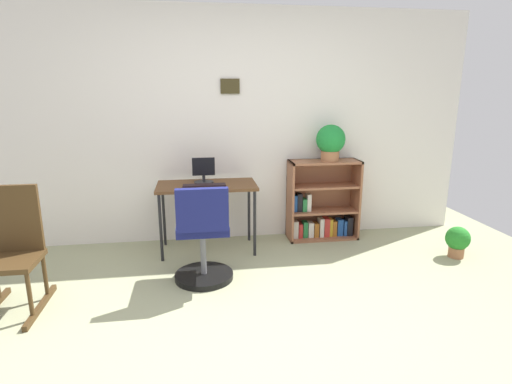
% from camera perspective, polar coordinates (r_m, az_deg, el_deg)
% --- Properties ---
extents(ground_plane, '(6.24, 6.24, 0.00)m').
position_cam_1_polar(ground_plane, '(2.87, 1.84, -20.85)').
color(ground_plane, '#9B9E79').
extents(wall_back, '(5.20, 0.12, 2.49)m').
position_cam_1_polar(wall_back, '(4.50, -3.01, 9.03)').
color(wall_back, silver).
rests_on(wall_back, ground_plane).
extents(desk, '(1.00, 0.51, 0.71)m').
position_cam_1_polar(desk, '(4.17, -6.90, 0.24)').
color(desk, brown).
rests_on(desk, ground_plane).
extents(monitor, '(0.23, 0.20, 0.26)m').
position_cam_1_polar(monitor, '(4.20, -7.34, 2.82)').
color(monitor, '#262628').
rests_on(monitor, desk).
extents(keyboard, '(0.42, 0.11, 0.02)m').
position_cam_1_polar(keyboard, '(4.07, -7.25, 0.94)').
color(keyboard, black).
rests_on(keyboard, desk).
extents(office_chair, '(0.52, 0.55, 0.89)m').
position_cam_1_polar(office_chair, '(3.55, -7.43, -6.70)').
color(office_chair, black).
rests_on(office_chair, ground_plane).
extents(rocking_chair, '(0.42, 0.64, 0.95)m').
position_cam_1_polar(rocking_chair, '(3.62, -31.02, -6.84)').
color(rocking_chair, '#432E17').
rests_on(rocking_chair, ground_plane).
extents(bookshelf_low, '(0.78, 0.30, 0.89)m').
position_cam_1_polar(bookshelf_low, '(4.65, 9.10, -1.74)').
color(bookshelf_low, '#91583C').
rests_on(bookshelf_low, ground_plane).
extents(potted_plant_on_shelf, '(0.31, 0.31, 0.39)m').
position_cam_1_polar(potted_plant_on_shelf, '(4.48, 10.41, 7.01)').
color(potted_plant_on_shelf, '#9E6642').
rests_on(potted_plant_on_shelf, bookshelf_low).
extents(potted_plant_floor, '(0.24, 0.24, 0.32)m').
position_cam_1_polar(potted_plant_floor, '(4.57, 26.38, -6.09)').
color(potted_plant_floor, '#9E6642').
rests_on(potted_plant_floor, ground_plane).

